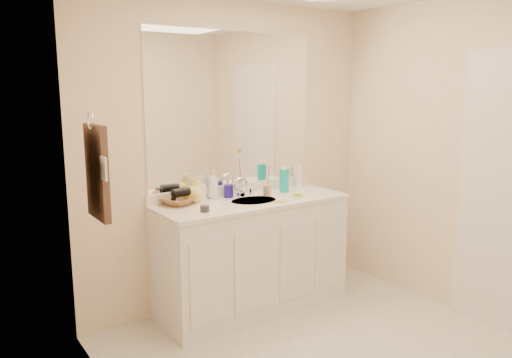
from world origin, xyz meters
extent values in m
cube|color=beige|center=(0.00, 1.30, 1.20)|extent=(2.60, 0.02, 2.40)
cube|color=beige|center=(-1.30, 0.00, 1.20)|extent=(0.02, 2.60, 2.40)
cube|color=beige|center=(1.30, 0.00, 1.20)|extent=(0.02, 2.60, 2.40)
cube|color=white|center=(0.00, 1.02, 0.42)|extent=(1.50, 0.55, 0.85)
cube|color=white|center=(0.00, 1.02, 0.86)|extent=(1.52, 0.57, 0.03)
cube|color=white|center=(0.00, 1.29, 0.92)|extent=(1.52, 0.03, 0.08)
cylinder|color=beige|center=(0.00, 1.00, 0.87)|extent=(0.37, 0.37, 0.02)
cylinder|color=silver|center=(0.00, 1.18, 0.94)|extent=(0.02, 0.02, 0.11)
cube|color=white|center=(0.00, 1.29, 1.56)|extent=(1.48, 0.01, 1.20)
cylinder|color=navy|center=(-0.10, 1.20, 0.93)|extent=(0.10, 0.10, 0.10)
cylinder|color=tan|center=(0.18, 1.08, 0.92)|extent=(0.08, 0.08, 0.09)
cylinder|color=#FF437D|center=(0.19, 1.08, 1.03)|extent=(0.01, 0.04, 0.20)
cylinder|color=#0EB0AB|center=(0.39, 1.13, 0.97)|extent=(0.11, 0.11, 0.19)
cylinder|color=white|center=(0.62, 1.22, 0.96)|extent=(0.07, 0.07, 0.16)
cube|color=white|center=(0.33, 0.89, 0.89)|extent=(0.11, 0.09, 0.01)
cube|color=#A4C931|center=(0.33, 0.89, 0.90)|extent=(0.08, 0.07, 0.03)
cube|color=orange|center=(0.12, 0.85, 0.88)|extent=(0.11, 0.05, 0.00)
cylinder|color=#2C2C32|center=(-0.48, 0.90, 0.90)|extent=(0.08, 0.08, 0.04)
imported|color=white|center=(-0.22, 1.24, 0.99)|extent=(0.10, 0.10, 0.22)
imported|color=#FFEDCF|center=(-0.36, 1.22, 0.98)|extent=(0.09, 0.09, 0.19)
imported|color=#EEE55C|center=(-0.40, 1.21, 0.97)|extent=(0.15, 0.15, 0.18)
imported|color=brown|center=(-0.54, 1.19, 0.91)|extent=(0.31, 0.31, 0.06)
cylinder|color=black|center=(-0.52, 1.19, 0.97)|extent=(0.14, 0.08, 0.07)
torus|color=silver|center=(-1.27, 0.77, 1.55)|extent=(0.01, 0.11, 0.11)
cube|color=#31211A|center=(-1.25, 0.77, 1.25)|extent=(0.04, 0.32, 0.55)
cube|color=silver|center=(-1.27, 0.57, 1.30)|extent=(0.01, 0.08, 0.13)
camera|label=1|loc=(-2.10, -2.08, 1.73)|focal=35.00mm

